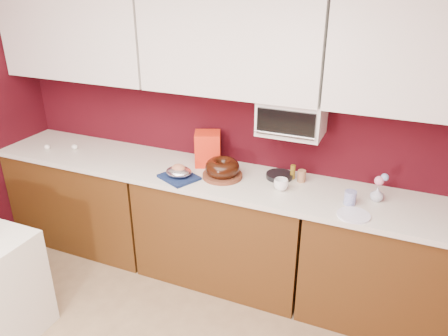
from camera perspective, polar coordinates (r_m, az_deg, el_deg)
name	(u,v)px	position (r m, az deg, el deg)	size (l,w,h in m)	color
wall_back	(239,120)	(3.41, 2.02, 6.26)	(4.00, 0.02, 2.50)	#3E0810
base_cabinet_left	(89,198)	(4.14, -17.27, -3.81)	(1.31, 0.58, 0.86)	#4E2C0F
base_cabinet_center	(224,230)	(3.51, -0.04, -8.07)	(1.31, 0.58, 0.86)	#4E2C0F
base_cabinet_right	(402,271)	(3.31, 22.23, -12.36)	(1.31, 0.58, 0.86)	#4E2C0F
countertop	(224,179)	(3.29, -0.04, -1.43)	(4.00, 0.62, 0.04)	silver
upper_cabinet_left	(78,34)	(3.83, -18.57, 16.27)	(1.31, 0.33, 0.70)	white
upper_cabinet_center	(232,44)	(3.13, 1.05, 15.89)	(1.31, 0.33, 0.70)	white
upper_cabinet_right	(445,58)	(2.91, 26.86, 12.72)	(1.31, 0.33, 0.70)	white
toaster_oven	(292,117)	(3.12, 8.85, 6.60)	(0.45, 0.30, 0.25)	white
toaster_oven_door	(286,124)	(2.97, 8.05, 5.75)	(0.40, 0.02, 0.18)	black
toaster_oven_handle	(284,135)	(2.98, 7.89, 4.30)	(0.02, 0.02, 0.42)	silver
cake_base	(222,176)	(3.26, -0.21, -0.99)	(0.30, 0.30, 0.03)	brown
bundt_cake	(222,167)	(3.23, -0.21, 0.07)	(0.26, 0.26, 0.10)	black
navy_towel	(179,177)	(3.26, -5.90, -1.20)	(0.26, 0.22, 0.02)	#132149
foil_ham_nest	(179,172)	(3.24, -5.93, -0.48)	(0.20, 0.16, 0.07)	silver
roasted_ham	(179,169)	(3.23, -5.95, -0.08)	(0.11, 0.09, 0.07)	tan
pandoro_box	(208,149)	(3.44, -2.14, 2.54)	(0.20, 0.18, 0.27)	red
dark_pan	(279,176)	(3.28, 7.24, -1.01)	(0.20, 0.20, 0.03)	black
coffee_mug	(281,183)	(3.09, 7.47, -2.01)	(0.09, 0.09, 0.10)	white
blue_jar	(350,198)	(3.00, 16.15, -3.75)	(0.08, 0.08, 0.09)	#1C2F9C
flower_vase	(377,193)	(3.09, 19.37, -3.14)	(0.07, 0.07, 0.11)	#B1BAC9
flower_pink	(379,181)	(3.05, 19.61, -1.58)	(0.06, 0.06, 0.06)	pink
flower_blue	(385,177)	(3.06, 20.25, -1.15)	(0.05, 0.05, 0.05)	#87A1D8
china_plate	(354,215)	(2.88, 16.57, -5.92)	(0.21, 0.21, 0.01)	white
amber_bottle	(293,172)	(3.26, 8.97, -0.52)	(0.04, 0.04, 0.11)	olive
paper_cup	(302,176)	(3.23, 10.09, -1.04)	(0.06, 0.06, 0.09)	#986845
egg_left	(47,147)	(4.07, -22.10, 2.55)	(0.05, 0.04, 0.04)	white
egg_right	(75,147)	(3.99, -18.94, 2.62)	(0.06, 0.04, 0.04)	white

